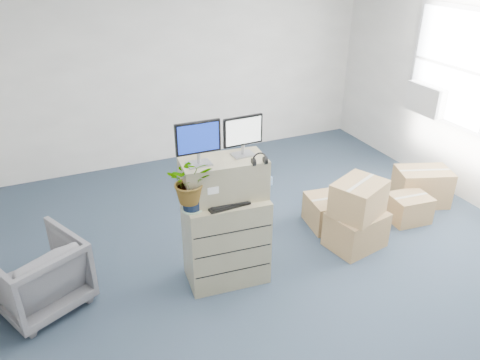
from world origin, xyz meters
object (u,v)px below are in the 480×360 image
potted_plant (191,186)px  office_chair (37,272)px  filing_cabinet_lower (226,239)px  water_bottle (235,185)px  keyboard (228,204)px  monitor_right (243,134)px  monitor_left (198,141)px

potted_plant → office_chair: potted_plant is taller
filing_cabinet_lower → water_bottle: bearing=11.8°
water_bottle → potted_plant: 0.49m
potted_plant → office_chair: (-1.43, 0.39, -0.79)m
keyboard → office_chair: (-1.77, 0.45, -0.56)m
monitor_right → potted_plant: bearing=-170.5°
monitor_left → potted_plant: size_ratio=0.76×
water_bottle → monitor_right: bearing=23.6°
monitor_left → monitor_right: 0.45m
monitor_left → monitor_right: monitor_left is taller
office_chair → filing_cabinet_lower: bearing=143.8°
keyboard → potted_plant: potted_plant is taller
monitor_left → water_bottle: bearing=-1.5°
water_bottle → monitor_left: bearing=177.8°
monitor_right → keyboard: (-0.24, -0.18, -0.61)m
keyboard → monitor_left: bearing=142.3°
monitor_left → water_bottle: 0.62m
monitor_left → office_chair: size_ratio=0.54×
filing_cabinet_lower → keyboard: size_ratio=2.29×
monitor_right → water_bottle: monitor_right is taller
keyboard → potted_plant: (-0.33, 0.06, 0.24)m
filing_cabinet_lower → keyboard: keyboard is taller
filing_cabinet_lower → water_bottle: 0.61m
monitor_left → office_chair: 1.97m
potted_plant → filing_cabinet_lower: bearing=9.7°
keyboard → water_bottle: water_bottle is taller
office_chair → water_bottle: bearing=144.8°
filing_cabinet_lower → keyboard: bearing=-96.4°
water_bottle → office_chair: size_ratio=0.32×
monitor_left → keyboard: monitor_left is taller
monitor_right → keyboard: bearing=-145.3°
monitor_right → keyboard: 0.68m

